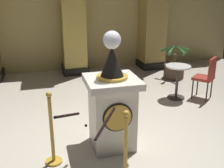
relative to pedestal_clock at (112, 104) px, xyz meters
The scene contains 11 objects.
ground_plane 0.72m from the pedestal_clock, 93.16° to the left, with size 10.57×10.57×0.00m, color beige.
back_wall 4.84m from the pedestal_clock, 90.11° to the left, with size 10.57×0.16×4.02m, color tan.
pedestal_clock is the anchor object (origin of this frame).
stanchion_near 1.00m from the pedestal_clock, 165.73° to the right, with size 0.24×0.24×1.08m.
stanchion_far 0.99m from the pedestal_clock, 94.64° to the right, with size 0.24×0.24×1.01m.
velvet_rope 0.77m from the pedestal_clock, 130.71° to the right, with size 0.80×0.80×0.22m.
column_right 4.99m from the pedestal_clock, 60.37° to the left, with size 0.80×0.80×3.86m.
column_centre_rear 4.38m from the pedestal_clock, 90.12° to the left, with size 0.77×0.77×3.86m.
potted_palm_right 3.92m from the pedestal_clock, 49.22° to the left, with size 0.75×0.79×0.99m.
cafe_table 2.48m from the pedestal_clock, 39.22° to the left, with size 0.55×0.55×0.76m.
cafe_chair_red 2.85m from the pedestal_clock, 28.30° to the left, with size 0.56×0.56×0.96m.
Camera 1 is at (-0.99, -3.90, 2.35)m, focal length 44.69 mm.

